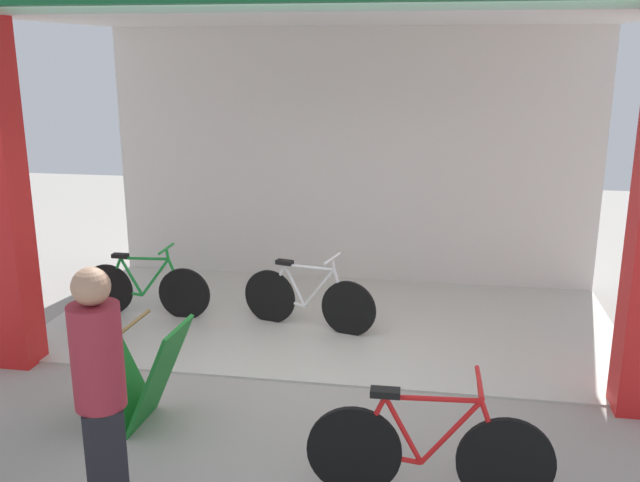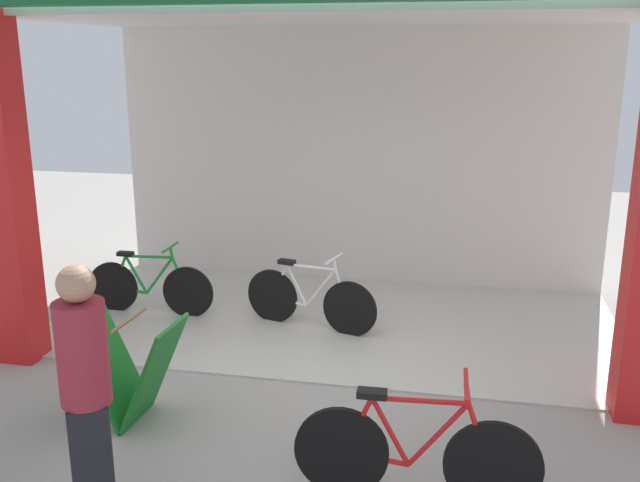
{
  "view_description": "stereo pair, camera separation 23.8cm",
  "coord_description": "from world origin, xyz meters",
  "px_view_note": "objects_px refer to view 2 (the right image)",
  "views": [
    {
      "loc": [
        1.11,
        -5.76,
        2.95
      ],
      "look_at": [
        0.0,
        0.79,
        1.15
      ],
      "focal_mm": 39.3,
      "sensor_mm": 36.0,
      "label": 1
    },
    {
      "loc": [
        1.34,
        -5.72,
        2.95
      ],
      "look_at": [
        0.0,
        0.79,
        1.15
      ],
      "focal_mm": 39.3,
      "sensor_mm": 36.0,
      "label": 2
    }
  ],
  "objects_px": {
    "sandwich_board_sign": "(132,370)",
    "pedestrian_0": "(87,400)",
    "bicycle_inside_1": "(150,287)",
    "bicycle_parked_0": "(415,454)",
    "bicycle_inside_0": "(310,299)"
  },
  "relations": [
    {
      "from": "bicycle_inside_1",
      "to": "bicycle_parked_0",
      "type": "bearing_deg",
      "value": -41.88
    },
    {
      "from": "sandwich_board_sign",
      "to": "pedestrian_0",
      "type": "xyz_separation_m",
      "value": [
        0.39,
        -1.33,
        0.46
      ]
    },
    {
      "from": "bicycle_parked_0",
      "to": "pedestrian_0",
      "type": "bearing_deg",
      "value": -160.32
    },
    {
      "from": "bicycle_inside_1",
      "to": "pedestrian_0",
      "type": "bearing_deg",
      "value": -70.07
    },
    {
      "from": "bicycle_inside_0",
      "to": "pedestrian_0",
      "type": "height_order",
      "value": "pedestrian_0"
    },
    {
      "from": "bicycle_inside_1",
      "to": "bicycle_parked_0",
      "type": "distance_m",
      "value": 4.37
    },
    {
      "from": "bicycle_inside_1",
      "to": "pedestrian_0",
      "type": "height_order",
      "value": "pedestrian_0"
    },
    {
      "from": "bicycle_inside_1",
      "to": "sandwich_board_sign",
      "type": "relative_size",
      "value": 1.69
    },
    {
      "from": "bicycle_inside_0",
      "to": "bicycle_inside_1",
      "type": "height_order",
      "value": "bicycle_inside_0"
    },
    {
      "from": "bicycle_parked_0",
      "to": "sandwich_board_sign",
      "type": "xyz_separation_m",
      "value": [
        -2.34,
        0.63,
        0.08
      ]
    },
    {
      "from": "bicycle_parked_0",
      "to": "sandwich_board_sign",
      "type": "bearing_deg",
      "value": 164.85
    },
    {
      "from": "bicycle_parked_0",
      "to": "bicycle_inside_0",
      "type": "bearing_deg",
      "value": 115.32
    },
    {
      "from": "sandwich_board_sign",
      "to": "pedestrian_0",
      "type": "distance_m",
      "value": 1.46
    },
    {
      "from": "bicycle_parked_0",
      "to": "sandwich_board_sign",
      "type": "height_order",
      "value": "bicycle_parked_0"
    },
    {
      "from": "sandwich_board_sign",
      "to": "bicycle_inside_0",
      "type": "bearing_deg",
      "value": 66.13
    }
  ]
}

